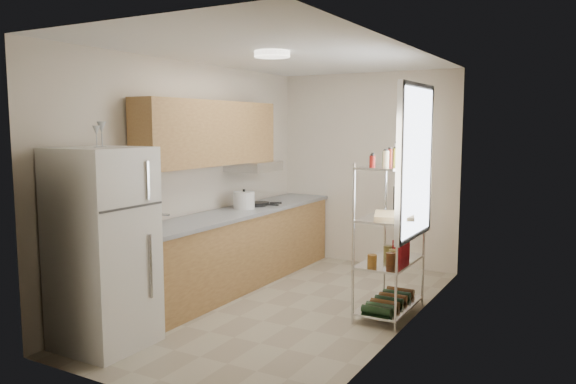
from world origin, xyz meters
The scene contains 16 objects.
room centered at (0.00, 0.00, 1.30)m, with size 2.52×4.42×2.62m.
counter_run centered at (-0.92, 0.44, 0.45)m, with size 0.63×3.51×0.90m.
upper_cabinets centered at (-1.05, 0.10, 1.81)m, with size 0.33×2.20×0.72m, color #AE854A.
range_hood centered at (-1.00, 0.90, 1.39)m, with size 0.50×0.60×0.12m, color #B7BABC.
window centered at (1.23, 0.35, 1.55)m, with size 0.06×1.00×1.46m, color white.
bakers_rack centered at (1.00, 0.30, 1.11)m, with size 0.45×0.90×1.73m.
ceiling_dome centered at (0.00, -0.30, 2.57)m, with size 0.34×0.34×0.06m, color white.
refrigerator centered at (-0.87, -1.66, 0.86)m, with size 0.71×0.71×1.72m, color white.
wine_glass_a centered at (-0.85, -1.70, 1.81)m, with size 0.06×0.06×0.18m, color silver, non-canonical shape.
wine_glass_b centered at (-0.86, -1.64, 1.82)m, with size 0.08×0.08×0.21m, color silver, non-canonical shape.
rice_cooker centered at (-0.93, 0.58, 1.00)m, with size 0.26×0.26×0.21m, color silver.
frying_pan_large centered at (-0.93, 0.84, 0.92)m, with size 0.26×0.26×0.05m, color black.
frying_pan_small centered at (-0.91, 0.95, 0.92)m, with size 0.20×0.20×0.04m, color black.
cutting_board centered at (1.06, 0.24, 1.03)m, with size 0.37×0.48×0.03m, color tan.
espresso_machine centered at (1.05, 0.63, 1.14)m, with size 0.15×0.23×0.27m, color black.
storage_bag centered at (1.05, 0.50, 0.65)m, with size 0.11×0.15×0.18m, color maroon.
Camera 1 is at (2.82, -4.97, 1.90)m, focal length 35.00 mm.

